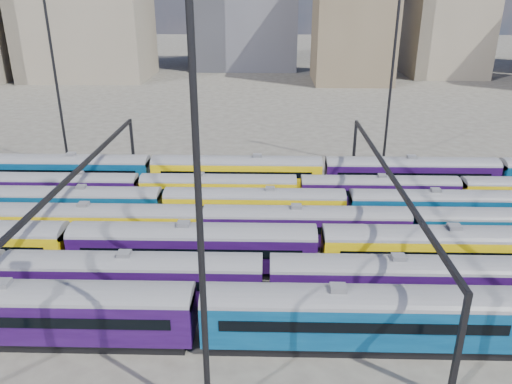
{
  "coord_description": "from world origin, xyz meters",
  "views": [
    {
      "loc": [
        -1.6,
        -44.51,
        24.08
      ],
      "look_at": [
        -2.9,
        7.04,
        3.0
      ],
      "focal_mm": 35.0,
      "sensor_mm": 36.0,
      "label": 1
    }
  ],
  "objects_px": {
    "rake_1": "(266,275)",
    "mast_2": "(199,208)",
    "rake_2": "(193,243)",
    "rake_0": "(198,309)"
  },
  "relations": [
    {
      "from": "rake_1",
      "to": "mast_2",
      "type": "xyz_separation_m",
      "value": [
        -3.34,
        -12.0,
        11.21
      ]
    },
    {
      "from": "rake_2",
      "to": "mast_2",
      "type": "bearing_deg",
      "value": -79.26
    },
    {
      "from": "mast_2",
      "to": "rake_2",
      "type": "bearing_deg",
      "value": 100.74
    },
    {
      "from": "rake_0",
      "to": "rake_2",
      "type": "distance_m",
      "value": 10.15
    },
    {
      "from": "rake_1",
      "to": "mast_2",
      "type": "height_order",
      "value": "mast_2"
    },
    {
      "from": "rake_2",
      "to": "rake_0",
      "type": "bearing_deg",
      "value": -80.21
    },
    {
      "from": "rake_0",
      "to": "rake_1",
      "type": "distance_m",
      "value": 6.96
    },
    {
      "from": "rake_0",
      "to": "mast_2",
      "type": "xyz_separation_m",
      "value": [
        1.5,
        -7.0,
        11.01
      ]
    },
    {
      "from": "rake_0",
      "to": "mast_2",
      "type": "distance_m",
      "value": 13.13
    },
    {
      "from": "rake_2",
      "to": "mast_2",
      "type": "height_order",
      "value": "mast_2"
    }
  ]
}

